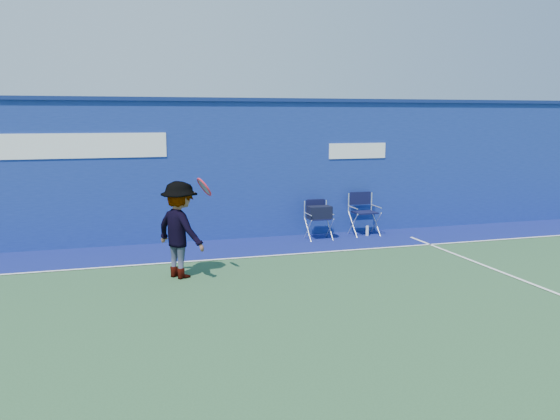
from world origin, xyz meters
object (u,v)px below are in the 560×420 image
object	(u,v)px
directors_chair_right	(364,222)
water_bottle	(367,231)
directors_chair_left	(319,223)
tennis_player	(180,230)

from	to	relation	value
directors_chair_right	water_bottle	xyz separation A→B (m)	(0.02, -0.13, -0.19)
directors_chair_right	water_bottle	world-z (taller)	directors_chair_right
directors_chair_left	water_bottle	bearing A→B (deg)	0.95
directors_chair_left	tennis_player	world-z (taller)	tennis_player
directors_chair_left	directors_chair_right	distance (m)	1.17
directors_chair_left	directors_chair_right	world-z (taller)	directors_chair_right
water_bottle	tennis_player	size ratio (longest dim) A/B	0.14
directors_chair_left	directors_chair_right	bearing A→B (deg)	7.35
water_bottle	tennis_player	xyz separation A→B (m)	(-4.50, -2.27, 0.70)
directors_chair_right	tennis_player	xyz separation A→B (m)	(-4.48, -2.40, 0.51)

